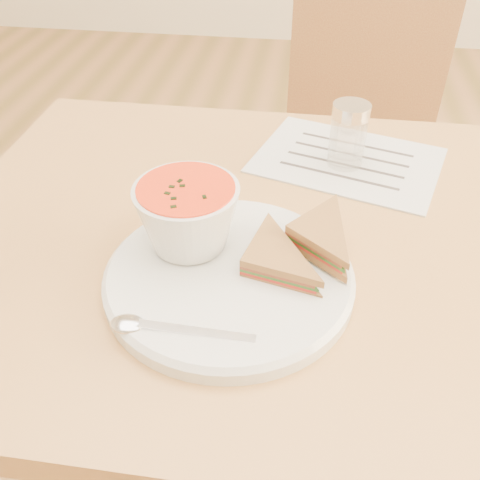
% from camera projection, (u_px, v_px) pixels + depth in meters
% --- Properties ---
extents(dining_table, '(1.00, 0.70, 0.75)m').
position_uv_depth(dining_table, '(294.00, 401.00, 0.94)').
color(dining_table, '#A56633').
rests_on(dining_table, floor).
extents(chair_far, '(0.40, 0.40, 0.90)m').
position_uv_depth(chair_far, '(358.00, 174.00, 1.37)').
color(chair_far, brown).
rests_on(chair_far, floor).
extents(plate, '(0.30, 0.30, 0.02)m').
position_uv_depth(plate, '(229.00, 278.00, 0.62)').
color(plate, silver).
rests_on(plate, dining_table).
extents(soup_bowl, '(0.13, 0.13, 0.08)m').
position_uv_depth(soup_bowl, '(188.00, 219.00, 0.63)').
color(soup_bowl, silver).
rests_on(soup_bowl, plate).
extents(sandwich_half_a, '(0.12, 0.12, 0.03)m').
position_uv_depth(sandwich_half_a, '(240.00, 270.00, 0.60)').
color(sandwich_half_a, olive).
rests_on(sandwich_half_a, plate).
extents(sandwich_half_b, '(0.13, 0.13, 0.03)m').
position_uv_depth(sandwich_half_b, '(285.00, 235.00, 0.63)').
color(sandwich_half_b, olive).
rests_on(sandwich_half_b, plate).
extents(spoon, '(0.18, 0.04, 0.01)m').
position_uv_depth(spoon, '(178.00, 330.00, 0.54)').
color(spoon, silver).
rests_on(spoon, plate).
extents(paper_menu, '(0.32, 0.28, 0.00)m').
position_uv_depth(paper_menu, '(347.00, 160.00, 0.84)').
color(paper_menu, white).
rests_on(paper_menu, dining_table).
extents(condiment_shaker, '(0.06, 0.06, 0.10)m').
position_uv_depth(condiment_shaker, '(348.00, 136.00, 0.80)').
color(condiment_shaker, silver).
rests_on(condiment_shaker, dining_table).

